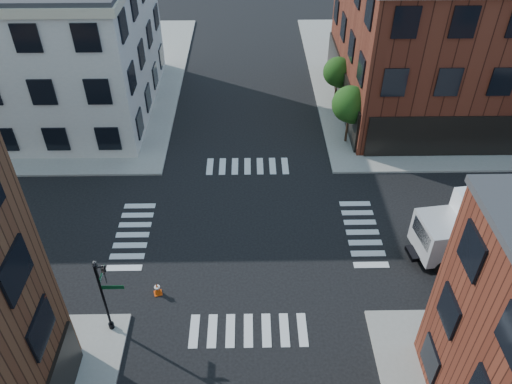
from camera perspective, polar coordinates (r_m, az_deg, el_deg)
The scene contains 10 objects.
ground at distance 30.42m, azimuth -0.94°, elevation -4.77°, with size 120.00×120.00×0.00m, color black.
sidewalk_ne at distance 52.21m, azimuth 23.25°, elevation 12.04°, with size 30.00×30.00×0.15m, color gray.
sidewalk_nw at distance 52.31m, azimuth -25.22°, elevation 11.53°, with size 30.00×30.00×0.15m, color gray.
building_ne at distance 45.68m, azimuth 26.67°, elevation 15.72°, with size 25.00×16.00×12.00m, color #4C1D13.
building_nw at distance 45.31m, azimuth -26.81°, elevation 14.80°, with size 22.00×16.00×11.00m, color silver.
tree_near at distance 37.39m, azimuth 10.79°, elevation 9.63°, with size 2.69×2.69×4.49m.
tree_far at distance 42.76m, azimuth 9.40°, elevation 13.23°, with size 2.43×2.43×4.07m.
signal_pole at distance 24.72m, azimuth -17.01°, elevation -10.61°, with size 1.29×1.24×4.60m.
box_truck at distance 31.01m, azimuth 25.87°, elevation -3.42°, with size 9.02×3.78×3.99m.
traffic_cone at distance 27.47m, azimuth -11.22°, elevation -10.80°, with size 0.52×0.52×0.77m.
Camera 1 is at (0.13, -22.06, 20.96)m, focal length 35.00 mm.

